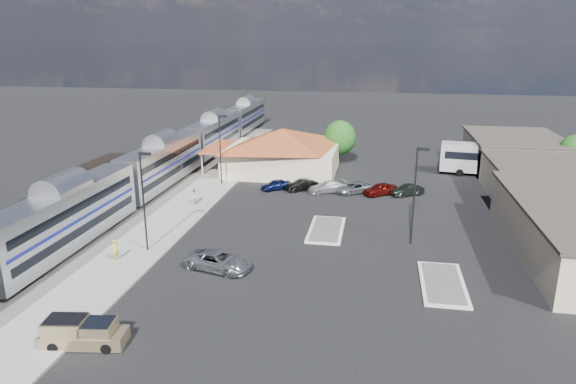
% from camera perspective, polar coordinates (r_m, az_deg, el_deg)
% --- Properties ---
extents(ground, '(280.00, 280.00, 0.00)m').
position_cam_1_polar(ground, '(49.32, -0.62, -4.81)').
color(ground, black).
rests_on(ground, ground).
extents(railbed, '(16.00, 100.00, 0.12)m').
position_cam_1_polar(railbed, '(63.37, -18.22, -0.70)').
color(railbed, '#4C4944').
rests_on(railbed, ground).
extents(platform, '(5.50, 92.00, 0.18)m').
position_cam_1_polar(platform, '(57.93, -11.25, -1.74)').
color(platform, gray).
rests_on(platform, ground).
extents(passenger_train, '(3.00, 104.00, 5.55)m').
position_cam_1_polar(passenger_train, '(66.70, -13.70, 3.01)').
color(passenger_train, silver).
rests_on(passenger_train, ground).
extents(freight_cars, '(2.80, 46.00, 4.00)m').
position_cam_1_polar(freight_cars, '(64.01, -20.90, 0.94)').
color(freight_cars, black).
rests_on(freight_cars, ground).
extents(station_depot, '(18.35, 12.24, 6.20)m').
position_cam_1_polar(station_depot, '(71.90, -0.66, 4.67)').
color(station_depot, '#C9BA93').
rests_on(station_depot, ground).
extents(buildings_east, '(14.40, 51.40, 4.80)m').
position_cam_1_polar(buildings_east, '(64.45, 27.28, 0.59)').
color(buildings_east, '#C6B28C').
rests_on(buildings_east, ground).
extents(traffic_island_south, '(3.30, 7.50, 0.21)m').
position_cam_1_polar(traffic_island_south, '(50.60, 4.27, -4.17)').
color(traffic_island_south, silver).
rests_on(traffic_island_south, ground).
extents(traffic_island_north, '(3.30, 7.50, 0.21)m').
position_cam_1_polar(traffic_island_north, '(41.57, 16.82, -9.69)').
color(traffic_island_north, silver).
rests_on(traffic_island_north, ground).
extents(lamp_plat_s, '(1.08, 0.25, 9.00)m').
position_cam_1_polar(lamp_plat_s, '(45.48, -15.71, -0.21)').
color(lamp_plat_s, black).
rests_on(lamp_plat_s, ground).
extents(lamp_plat_n, '(1.08, 0.25, 9.00)m').
position_cam_1_polar(lamp_plat_n, '(65.37, -7.48, 5.29)').
color(lamp_plat_n, black).
rests_on(lamp_plat_n, ground).
extents(lamp_lot, '(1.08, 0.25, 9.00)m').
position_cam_1_polar(lamp_lot, '(46.99, 14.01, 0.45)').
color(lamp_lot, black).
rests_on(lamp_lot, ground).
extents(tree_east_c, '(4.41, 4.41, 6.21)m').
position_cam_1_polar(tree_east_c, '(76.86, 29.26, 3.80)').
color(tree_east_c, '#382314').
rests_on(tree_east_c, ground).
extents(tree_depot, '(4.71, 4.71, 6.63)m').
position_cam_1_polar(tree_depot, '(76.60, 5.77, 6.01)').
color(tree_depot, '#382314').
rests_on(tree_depot, ground).
extents(pickup_truck, '(5.25, 2.54, 1.74)m').
position_cam_1_polar(pickup_truck, '(34.73, -21.68, -14.36)').
color(pickup_truck, tan).
rests_on(pickup_truck, ground).
extents(suv, '(6.07, 3.97, 1.55)m').
position_cam_1_polar(suv, '(42.34, -7.70, -7.58)').
color(suv, '#AAADB2').
rests_on(suv, ground).
extents(coach_bus, '(13.72, 4.63, 4.32)m').
position_cam_1_polar(coach_bus, '(75.14, 21.74, 3.50)').
color(coach_bus, silver).
rests_on(coach_bus, ground).
extents(person_a, '(0.61, 0.76, 1.82)m').
position_cam_1_polar(person_a, '(45.52, -18.60, -6.14)').
color(person_a, gold).
rests_on(person_a, platform).
extents(person_b, '(0.87, 1.04, 1.91)m').
position_cam_1_polar(person_b, '(58.53, -10.46, -0.44)').
color(person_b, silver).
rests_on(person_b, platform).
extents(parked_car_a, '(4.08, 3.48, 1.32)m').
position_cam_1_polar(parked_car_a, '(63.76, -1.36, 0.82)').
color(parked_car_a, '#0D1744').
rests_on(parked_car_a, ground).
extents(parked_car_b, '(4.20, 3.61, 1.36)m').
position_cam_1_polar(parked_car_b, '(63.51, 1.53, 0.77)').
color(parked_car_b, black).
rests_on(parked_car_b, ground).
extents(parked_car_c, '(5.27, 4.14, 1.43)m').
position_cam_1_polar(parked_car_c, '(62.84, 4.37, 0.58)').
color(parked_car_c, silver).
rests_on(parked_car_c, ground).
extents(parked_car_d, '(5.05, 4.45, 1.30)m').
position_cam_1_polar(parked_car_d, '(62.93, 7.30, 0.46)').
color(parked_car_d, gray).
rests_on(parked_car_d, ground).
extents(parked_car_e, '(4.49, 3.94, 1.46)m').
position_cam_1_polar(parked_car_e, '(62.57, 10.21, 0.31)').
color(parked_car_e, maroon).
rests_on(parked_car_e, ground).
extents(parked_car_f, '(4.15, 3.23, 1.32)m').
position_cam_1_polar(parked_car_f, '(62.99, 13.12, 0.17)').
color(parked_car_f, black).
rests_on(parked_car_f, ground).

